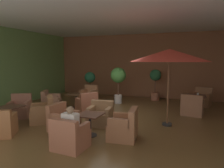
{
  "coord_description": "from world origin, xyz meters",
  "views": [
    {
      "loc": [
        2.85,
        -7.17,
        2.24
      ],
      "look_at": [
        0.0,
        0.49,
        1.25
      ],
      "focal_mm": 32.87,
      "sensor_mm": 36.0,
      "label": 1
    }
  ],
  "objects_px": {
    "armchair_front_right_south": "(89,96)",
    "armchair_rear_right_south": "(20,109)",
    "armchair_front_right_east": "(87,106)",
    "potted_tree_left_corner": "(90,82)",
    "cafe_table_mid_center": "(90,119)",
    "armchair_front_right_north": "(51,102)",
    "armchair_mid_center_north": "(63,121)",
    "armchair_rear_right_east": "(43,113)",
    "iced_drink_cup": "(198,94)",
    "potted_tree_mid_right": "(155,81)",
    "cafe_table_front_left": "(196,99)",
    "cafe_table_front_right": "(76,97)",
    "armchair_mid_center_east": "(70,137)",
    "armchair_rear_right_north": "(0,126)",
    "patron_blue_shirt": "(70,121)",
    "armchair_mid_center_west": "(100,116)",
    "cafe_table_rear_right": "(10,110)",
    "armchair_mid_center_south": "(124,128)",
    "armchair_front_left_east": "(202,99)",
    "patio_umbrella_tall_red": "(169,56)",
    "potted_tree_mid_left": "(118,78)",
    "armchair_front_left_north": "(192,107)"
  },
  "relations": [
    {
      "from": "cafe_table_mid_center",
      "to": "armchair_rear_right_south",
      "type": "relative_size",
      "value": 0.69
    },
    {
      "from": "armchair_rear_right_south",
      "to": "potted_tree_left_corner",
      "type": "height_order",
      "value": "potted_tree_left_corner"
    },
    {
      "from": "armchair_front_left_east",
      "to": "armchair_mid_center_north",
      "type": "relative_size",
      "value": 1.11
    },
    {
      "from": "cafe_table_front_left",
      "to": "cafe_table_front_right",
      "type": "relative_size",
      "value": 1.09
    },
    {
      "from": "armchair_front_right_north",
      "to": "armchair_mid_center_north",
      "type": "distance_m",
      "value": 3.22
    },
    {
      "from": "armchair_rear_right_north",
      "to": "potted_tree_mid_right",
      "type": "relative_size",
      "value": 0.63
    },
    {
      "from": "armchair_front_left_east",
      "to": "armchair_mid_center_south",
      "type": "relative_size",
      "value": 1.09
    },
    {
      "from": "potted_tree_mid_right",
      "to": "cafe_table_front_right",
      "type": "bearing_deg",
      "value": -135.61
    },
    {
      "from": "armchair_front_right_south",
      "to": "armchair_mid_center_west",
      "type": "bearing_deg",
      "value": -57.05
    },
    {
      "from": "cafe_table_mid_center",
      "to": "armchair_rear_right_east",
      "type": "distance_m",
      "value": 2.27
    },
    {
      "from": "armchair_mid_center_south",
      "to": "armchair_rear_right_north",
      "type": "height_order",
      "value": "armchair_mid_center_south"
    },
    {
      "from": "armchair_front_right_north",
      "to": "armchair_rear_right_south",
      "type": "height_order",
      "value": "armchair_rear_right_south"
    },
    {
      "from": "armchair_mid_center_south",
      "to": "potted_tree_left_corner",
      "type": "height_order",
      "value": "potted_tree_left_corner"
    },
    {
      "from": "armchair_front_right_east",
      "to": "armchair_mid_center_north",
      "type": "distance_m",
      "value": 2.14
    },
    {
      "from": "armchair_mid_center_south",
      "to": "iced_drink_cup",
      "type": "xyz_separation_m",
      "value": [
        2.07,
        4.4,
        0.38
      ]
    },
    {
      "from": "armchair_front_left_east",
      "to": "potted_tree_left_corner",
      "type": "bearing_deg",
      "value": -175.43
    },
    {
      "from": "armchair_mid_center_east",
      "to": "armchair_mid_center_south",
      "type": "xyz_separation_m",
      "value": [
        1.07,
        1.11,
        0.01
      ]
    },
    {
      "from": "patron_blue_shirt",
      "to": "armchair_front_right_north",
      "type": "bearing_deg",
      "value": 132.9
    },
    {
      "from": "cafe_table_rear_right",
      "to": "potted_tree_left_corner",
      "type": "relative_size",
      "value": 0.49
    },
    {
      "from": "patron_blue_shirt",
      "to": "iced_drink_cup",
      "type": "xyz_separation_m",
      "value": [
        3.14,
        5.48,
        -0.02
      ]
    },
    {
      "from": "cafe_table_rear_right",
      "to": "potted_tree_mid_left",
      "type": "relative_size",
      "value": 0.41
    },
    {
      "from": "armchair_front_left_east",
      "to": "patron_blue_shirt",
      "type": "bearing_deg",
      "value": -117.89
    },
    {
      "from": "armchair_front_right_east",
      "to": "armchair_front_right_south",
      "type": "distance_m",
      "value": 2.04
    },
    {
      "from": "armchair_front_left_north",
      "to": "armchair_mid_center_east",
      "type": "relative_size",
      "value": 1.11
    },
    {
      "from": "armchair_mid_center_north",
      "to": "armchair_mid_center_west",
      "type": "bearing_deg",
      "value": 44.65
    },
    {
      "from": "armchair_front_right_north",
      "to": "cafe_table_rear_right",
      "type": "relative_size",
      "value": 1.39
    },
    {
      "from": "cafe_table_front_left",
      "to": "cafe_table_mid_center",
      "type": "height_order",
      "value": "same"
    },
    {
      "from": "armchair_front_right_north",
      "to": "armchair_front_right_south",
      "type": "bearing_deg",
      "value": 55.71
    },
    {
      "from": "armchair_front_right_east",
      "to": "potted_tree_left_corner",
      "type": "bearing_deg",
      "value": 113.84
    },
    {
      "from": "patron_blue_shirt",
      "to": "armchair_mid_center_west",
      "type": "bearing_deg",
      "value": 91.43
    },
    {
      "from": "armchair_front_left_north",
      "to": "armchair_mid_center_west",
      "type": "relative_size",
      "value": 1.07
    },
    {
      "from": "armchair_front_right_south",
      "to": "armchair_rear_right_south",
      "type": "distance_m",
      "value": 3.51
    },
    {
      "from": "cafe_table_front_left",
      "to": "patron_blue_shirt",
      "type": "height_order",
      "value": "patron_blue_shirt"
    },
    {
      "from": "armchair_mid_center_east",
      "to": "armchair_rear_right_north",
      "type": "xyz_separation_m",
      "value": [
        -2.39,
        0.05,
        -0.01
      ]
    },
    {
      "from": "armchair_rear_right_north",
      "to": "armchair_rear_right_south",
      "type": "height_order",
      "value": "armchair_rear_right_south"
    },
    {
      "from": "cafe_table_mid_center",
      "to": "armchair_mid_center_south",
      "type": "bearing_deg",
      "value": 6.01
    },
    {
      "from": "patio_umbrella_tall_red",
      "to": "patron_blue_shirt",
      "type": "distance_m",
      "value": 3.82
    },
    {
      "from": "armchair_front_left_east",
      "to": "iced_drink_cup",
      "type": "height_order",
      "value": "armchair_front_left_east"
    },
    {
      "from": "armchair_mid_center_north",
      "to": "armchair_mid_center_east",
      "type": "bearing_deg",
      "value": -49.57
    },
    {
      "from": "armchair_front_right_north",
      "to": "armchair_mid_center_north",
      "type": "xyz_separation_m",
      "value": [
        2.22,
        -2.33,
        0.0
      ]
    },
    {
      "from": "iced_drink_cup",
      "to": "armchair_mid_center_west",
      "type": "bearing_deg",
      "value": -132.26
    },
    {
      "from": "armchair_front_left_east",
      "to": "cafe_table_rear_right",
      "type": "bearing_deg",
      "value": -138.97
    },
    {
      "from": "armchair_front_right_east",
      "to": "armchair_rear_right_east",
      "type": "distance_m",
      "value": 1.86
    },
    {
      "from": "cafe_table_front_right",
      "to": "armchair_mid_center_north",
      "type": "distance_m",
      "value": 3.07
    },
    {
      "from": "armchair_front_left_east",
      "to": "patron_blue_shirt",
      "type": "height_order",
      "value": "patron_blue_shirt"
    },
    {
      "from": "armchair_front_left_east",
      "to": "armchair_rear_right_east",
      "type": "xyz_separation_m",
      "value": [
        -5.51,
        -4.82,
        0.02
      ]
    },
    {
      "from": "armchair_mid_center_west",
      "to": "patron_blue_shirt",
      "type": "xyz_separation_m",
      "value": [
        0.05,
        -1.97,
        0.41
      ]
    },
    {
      "from": "armchair_front_right_north",
      "to": "cafe_table_rear_right",
      "type": "height_order",
      "value": "armchair_front_right_north"
    },
    {
      "from": "armchair_front_right_south",
      "to": "potted_tree_mid_right",
      "type": "relative_size",
      "value": 0.54
    },
    {
      "from": "armchair_front_right_east",
      "to": "iced_drink_cup",
      "type": "xyz_separation_m",
      "value": [
        4.34,
        2.28,
        0.39
      ]
    }
  ]
}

